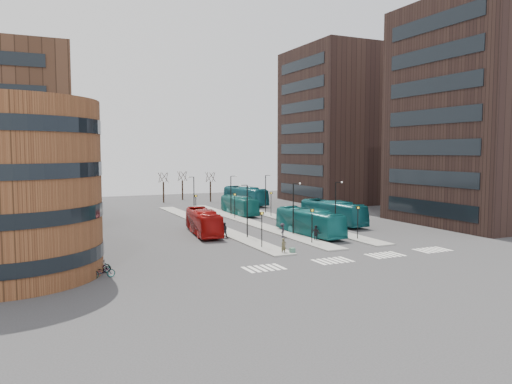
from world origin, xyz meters
name	(u,v)px	position (x,y,z in m)	size (l,w,h in m)	color
ground	(369,269)	(0.00, 0.00, 0.00)	(160.00, 160.00, 0.00)	#2D2E30
island_left	(208,224)	(-4.00, 30.00, 0.07)	(2.50, 45.00, 0.15)	gray
island_mid	(248,222)	(2.00, 30.00, 0.07)	(2.50, 45.00, 0.15)	gray
island_right	(286,219)	(8.00, 30.00, 0.07)	(2.50, 45.00, 0.15)	gray
suitcase	(292,251)	(-2.93, 8.15, 0.30)	(0.47, 0.38, 0.59)	navy
red_bus	(203,222)	(-7.06, 22.82, 1.50)	(2.53, 10.80, 3.01)	#960C0B
teal_bus_a	(309,222)	(4.24, 16.97, 1.58)	(2.65, 11.33, 3.16)	#146567
teal_bus_b	(239,205)	(4.23, 38.56, 1.47)	(2.47, 10.54, 2.94)	#146461
teal_bus_c	(333,212)	(11.75, 23.32, 1.64)	(2.75, 11.75, 3.27)	#12545C
teal_bus_d	(245,196)	(10.83, 51.31, 1.70)	(2.86, 12.23, 3.41)	#135460
traveller	(284,246)	(-3.68, 8.52, 0.78)	(0.57, 0.37, 1.56)	#4D482E
commuter_a	(224,230)	(-5.67, 19.48, 0.91)	(0.88, 0.69, 1.81)	black
commuter_b	(316,233)	(2.86, 13.24, 0.88)	(1.03, 0.43, 1.76)	black
commuter_c	(282,230)	(0.62, 17.00, 0.83)	(1.08, 0.62, 1.67)	black
bicycle_near	(103,272)	(-21.00, 6.32, 0.50)	(0.67, 1.91, 1.00)	gray
bicycle_mid	(100,266)	(-21.00, 8.21, 0.56)	(0.52, 1.85, 1.11)	gray
bicycle_far	(100,268)	(-21.00, 7.90, 0.44)	(0.58, 1.67, 0.88)	gray
crosswalk_stripes	(357,258)	(1.75, 4.00, 0.01)	(22.35, 2.40, 0.01)	silver
round_building	(2,189)	(-28.00, 10.00, 6.99)	(15.16, 15.16, 14.00)	brown
tower_near	(487,115)	(31.98, 16.00, 15.00)	(20.12, 20.00, 30.00)	black
tower_far	(345,126)	(31.98, 50.00, 15.00)	(20.12, 20.00, 30.00)	black
sign_poles	(267,211)	(1.60, 23.00, 2.41)	(12.45, 22.12, 3.65)	black
lamp_posts	(258,198)	(2.64, 28.00, 3.58)	(14.04, 20.24, 6.12)	black
bare_trees	(186,188)	(2.67, 62.67, 2.72)	(10.97, 8.14, 5.90)	black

